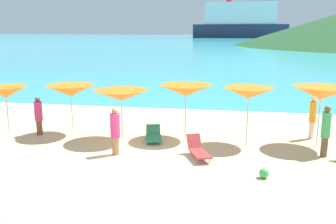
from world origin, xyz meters
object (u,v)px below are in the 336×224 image
(umbrella_1, at_px, (71,91))
(lounge_chair_0, at_px, (198,150))
(umbrella_0, at_px, (6,92))
(beachgoer_3, at_px, (326,130))
(beach_ball, at_px, (264,173))
(umbrella_2, at_px, (121,95))
(lounge_chair_2, at_px, (153,135))
(beachgoer_2, at_px, (39,115))
(cruise_ship, at_px, (240,22))
(beachgoer_1, at_px, (313,116))
(umbrella_5, at_px, (321,93))
(umbrella_3, at_px, (186,91))
(umbrella_4, at_px, (248,93))
(beachgoer_0, at_px, (115,130))

(umbrella_1, height_order, lounge_chair_0, umbrella_1)
(umbrella_0, height_order, beachgoer_3, umbrella_0)
(beachgoer_3, bearing_deg, beach_ball, 15.63)
(umbrella_2, relative_size, beach_ball, 7.80)
(umbrella_1, bearing_deg, lounge_chair_0, -20.77)
(umbrella_1, height_order, lounge_chair_2, umbrella_1)
(lounge_chair_2, height_order, beachgoer_2, beachgoer_2)
(umbrella_1, distance_m, lounge_chair_0, 6.49)
(beachgoer_3, bearing_deg, cruise_ship, -121.53)
(lounge_chair_2, xyz_separation_m, beachgoer_1, (6.62, 1.50, 0.78))
(umbrella_1, distance_m, beachgoer_3, 10.55)
(umbrella_5, bearing_deg, lounge_chair_0, -153.87)
(umbrella_0, relative_size, beachgoer_3, 1.11)
(umbrella_0, height_order, umbrella_2, umbrella_2)
(umbrella_2, bearing_deg, umbrella_1, 168.55)
(beachgoer_1, bearing_deg, umbrella_3, 60.36)
(umbrella_0, xyz_separation_m, umbrella_1, (2.99, 0.26, 0.11))
(umbrella_0, distance_m, umbrella_5, 13.43)
(umbrella_4, bearing_deg, beachgoer_3, -20.69)
(umbrella_3, height_order, beachgoer_1, umbrella_3)
(umbrella_2, xyz_separation_m, beachgoer_3, (7.96, -0.79, -0.90))
(beachgoer_3, bearing_deg, umbrella_2, -37.43)
(beachgoer_2, distance_m, beachgoer_3, 11.86)
(lounge_chair_0, relative_size, lounge_chair_2, 1.00)
(umbrella_2, relative_size, umbrella_5, 1.02)
(beach_ball, distance_m, cruise_ship, 240.64)
(umbrella_5, height_order, lounge_chair_0, umbrella_5)
(umbrella_2, xyz_separation_m, cruise_ship, (6.95, 237.13, 8.00))
(umbrella_1, relative_size, umbrella_3, 0.97)
(lounge_chair_0, relative_size, beachgoer_3, 0.84)
(umbrella_1, relative_size, beachgoer_3, 1.19)
(umbrella_3, distance_m, beachgoer_1, 5.52)
(umbrella_5, xyz_separation_m, lounge_chair_2, (-6.64, -0.42, -1.93))
(beach_ball, bearing_deg, lounge_chair_2, 141.70)
(umbrella_2, bearing_deg, beachgoer_0, -80.29)
(cruise_ship, bearing_deg, beachgoer_1, -87.70)
(lounge_chair_2, height_order, beachgoer_0, beachgoer_0)
(umbrella_3, bearing_deg, umbrella_0, -176.30)
(beachgoer_2, bearing_deg, beachgoer_3, -24.87)
(beachgoer_1, bearing_deg, beachgoer_0, 76.27)
(lounge_chair_2, relative_size, beachgoer_3, 0.84)
(umbrella_3, bearing_deg, beachgoer_1, 8.81)
(umbrella_5, height_order, cruise_ship, cruise_ship)
(umbrella_1, height_order, umbrella_5, umbrella_5)
(umbrella_1, xyz_separation_m, beachgoer_1, (10.41, 1.09, -0.96))
(umbrella_0, bearing_deg, beachgoer_1, 5.75)
(umbrella_3, xyz_separation_m, beachgoer_3, (5.37, -1.55, -1.05))
(umbrella_0, xyz_separation_m, beachgoer_1, (13.40, 1.35, -0.84))
(umbrella_4, bearing_deg, beach_ball, -82.62)
(umbrella_5, distance_m, beachgoer_3, 1.73)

